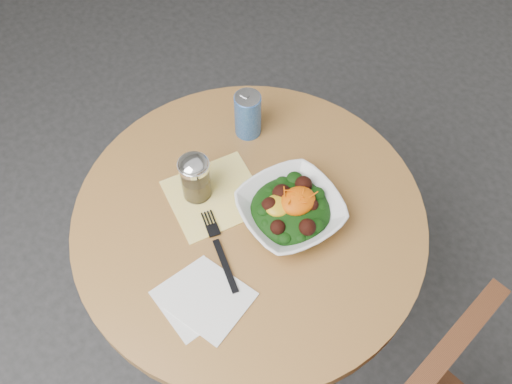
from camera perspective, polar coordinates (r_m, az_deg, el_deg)
ground at (r=2.12m, az=-0.48°, el=-12.87°), size 6.00×6.00×0.00m
table at (r=1.62m, az=-0.61°, el=-5.98°), size 0.90×0.90×0.75m
cloth_napkin at (r=1.48m, az=-4.14°, el=-0.38°), size 0.27×0.25×0.00m
paper_napkins at (r=1.34m, az=-5.29°, el=-10.64°), size 0.20×0.21×0.00m
salad_bowl at (r=1.42m, az=3.47°, el=-1.76°), size 0.28×0.28×0.09m
fork at (r=1.40m, az=-3.72°, el=-5.58°), size 0.10×0.23×0.00m
spice_shaker at (r=1.43m, az=-6.09°, el=1.43°), size 0.08×0.08×0.14m
beverage_can at (r=1.55m, az=-0.82°, el=7.76°), size 0.07×0.07×0.14m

